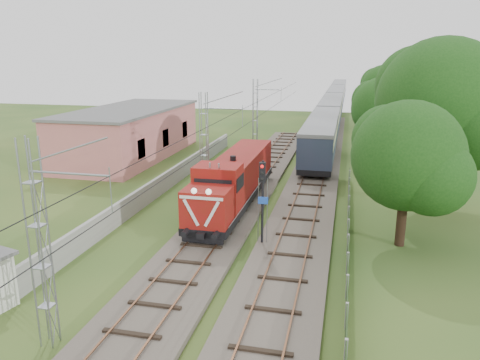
# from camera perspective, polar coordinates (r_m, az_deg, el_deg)

# --- Properties ---
(ground) EXTENTS (140.00, 140.00, 0.00)m
(ground) POSITION_cam_1_polar(r_m,az_deg,el_deg) (25.30, -5.81, -10.04)
(ground) COLOR #26481B
(ground) RESTS_ON ground
(track_main) EXTENTS (4.20, 70.00, 0.45)m
(track_main) POSITION_cam_1_polar(r_m,az_deg,el_deg) (31.44, -1.73, -4.49)
(track_main) COLOR #6B6054
(track_main) RESTS_ON ground
(track_side) EXTENTS (4.20, 80.00, 0.45)m
(track_side) POSITION_cam_1_polar(r_m,az_deg,el_deg) (43.02, 9.17, 0.72)
(track_side) COLOR #6B6054
(track_side) RESTS_ON ground
(catenary) EXTENTS (3.31, 70.00, 8.00)m
(catenary) POSITION_cam_1_polar(r_m,az_deg,el_deg) (35.87, -4.31, 4.34)
(catenary) COLOR gray
(catenary) RESTS_ON ground
(boundary_wall) EXTENTS (0.25, 40.00, 1.50)m
(boundary_wall) POSITION_cam_1_polar(r_m,az_deg,el_deg) (37.80, -9.36, -0.40)
(boundary_wall) COLOR #9E9E99
(boundary_wall) RESTS_ON ground
(station_building) EXTENTS (8.40, 20.40, 5.22)m
(station_building) POSITION_cam_1_polar(r_m,az_deg,el_deg) (51.55, -13.21, 5.67)
(station_building) COLOR #CF746F
(station_building) RESTS_ON ground
(fence) EXTENTS (0.12, 32.00, 1.20)m
(fence) POSITION_cam_1_polar(r_m,az_deg,el_deg) (26.63, 13.02, -7.64)
(fence) COLOR black
(fence) RESTS_ON ground
(locomotive) EXTENTS (2.78, 15.86, 4.03)m
(locomotive) POSITION_cam_1_polar(r_m,az_deg,el_deg) (33.16, -0.67, 0.05)
(locomotive) COLOR black
(locomotive) RESTS_ON ground
(coach_rake) EXTENTS (3.09, 92.16, 3.57)m
(coach_rake) POSITION_cam_1_polar(r_m,az_deg,el_deg) (85.41, 11.38, 9.31)
(coach_rake) COLOR black
(coach_rake) RESTS_ON ground
(signal_post) EXTENTS (0.56, 0.44, 5.08)m
(signal_post) POSITION_cam_1_polar(r_m,az_deg,el_deg) (25.91, 2.75, -1.12)
(signal_post) COLOR black
(signal_post) RESTS_ON ground
(tree_a) EXTENTS (6.46, 6.15, 8.37)m
(tree_a) POSITION_cam_1_polar(r_m,az_deg,el_deg) (27.42, 19.90, 2.63)
(tree_a) COLOR #331E15
(tree_a) RESTS_ON ground
(tree_b) EXTENTS (9.21, 8.77, 11.93)m
(tree_b) POSITION_cam_1_polar(r_m,az_deg,el_deg) (34.85, 23.52, 8.48)
(tree_b) COLOR #331E15
(tree_b) RESTS_ON ground
(tree_c) EXTENTS (6.61, 6.29, 8.56)m
(tree_c) POSITION_cam_1_polar(r_m,az_deg,el_deg) (50.01, 17.08, 8.26)
(tree_c) COLOR #331E15
(tree_c) RESTS_ON ground
(tree_d) EXTENTS (7.20, 6.86, 9.34)m
(tree_d) POSITION_cam_1_polar(r_m,az_deg,el_deg) (71.32, 17.28, 10.49)
(tree_d) COLOR #331E15
(tree_d) RESTS_ON ground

